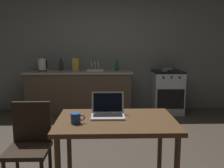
% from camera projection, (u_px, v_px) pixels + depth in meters
% --- Properties ---
extents(ground_plane, '(12.00, 12.00, 0.00)m').
position_uv_depth(ground_plane, '(107.00, 160.00, 3.18)').
color(ground_plane, '#473D33').
extents(back_wall, '(6.40, 0.10, 2.59)m').
position_uv_depth(back_wall, '(119.00, 51.00, 5.48)').
color(back_wall, slate).
rests_on(back_wall, ground_plane).
extents(kitchen_counter, '(2.16, 0.64, 0.90)m').
position_uv_depth(kitchen_counter, '(79.00, 92.00, 5.25)').
color(kitchen_counter, '#4C3D2D').
rests_on(kitchen_counter, ground_plane).
extents(stove_oven, '(0.60, 0.62, 0.90)m').
position_uv_depth(stove_oven, '(167.00, 92.00, 5.30)').
color(stove_oven, '#B7BABF').
rests_on(stove_oven, ground_plane).
extents(dining_table, '(1.11, 0.77, 0.75)m').
position_uv_depth(dining_table, '(116.00, 128.00, 2.37)').
color(dining_table, brown).
rests_on(dining_table, ground_plane).
extents(chair, '(0.40, 0.40, 0.87)m').
position_uv_depth(chair, '(30.00, 141.00, 2.49)').
color(chair, '#2D2116').
rests_on(chair, ground_plane).
extents(laptop, '(0.32, 0.27, 0.22)m').
position_uv_depth(laptop, '(108.00, 112.00, 2.45)').
color(laptop, silver).
rests_on(laptop, dining_table).
extents(electric_kettle, '(0.19, 0.17, 0.26)m').
position_uv_depth(electric_kettle, '(42.00, 65.00, 5.14)').
color(electric_kettle, black).
rests_on(electric_kettle, kitchen_counter).
extents(bottle, '(0.07, 0.07, 0.24)m').
position_uv_depth(bottle, '(117.00, 66.00, 5.13)').
color(bottle, '#19592D').
rests_on(bottle, kitchen_counter).
extents(frying_pan, '(0.25, 0.42, 0.05)m').
position_uv_depth(frying_pan, '(167.00, 70.00, 5.20)').
color(frying_pan, gray).
rests_on(frying_pan, stove_oven).
extents(coffee_mug, '(0.13, 0.09, 0.09)m').
position_uv_depth(coffee_mug, '(76.00, 118.00, 2.23)').
color(coffee_mug, '#264C8C').
rests_on(coffee_mug, dining_table).
extents(cereal_box, '(0.13, 0.05, 0.26)m').
position_uv_depth(cereal_box, '(76.00, 64.00, 5.18)').
color(cereal_box, gold).
rests_on(cereal_box, kitchen_counter).
extents(dish_rack, '(0.34, 0.26, 0.21)m').
position_uv_depth(dish_rack, '(95.00, 69.00, 5.18)').
color(dish_rack, silver).
rests_on(dish_rack, kitchen_counter).
extents(bottle_b, '(0.08, 0.08, 0.26)m').
position_uv_depth(bottle_b, '(61.00, 65.00, 5.23)').
color(bottle_b, '#2D2D33').
rests_on(bottle_b, kitchen_counter).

